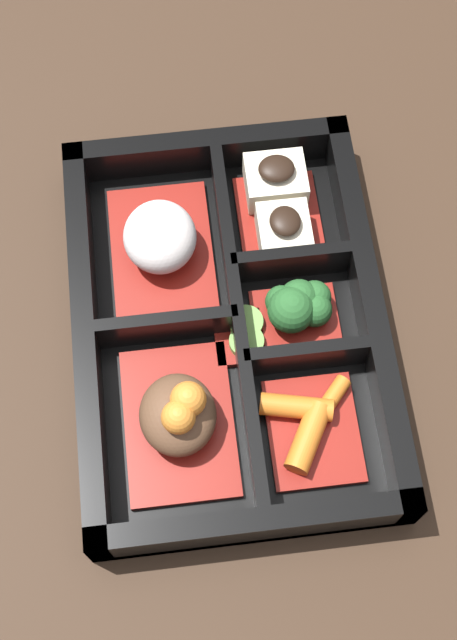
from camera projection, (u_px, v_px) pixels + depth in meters
The scene contains 9 objects.
ground_plane at pixel (228, 335), 0.59m from camera, with size 3.00×3.00×0.00m, color #382619.
bento_base at pixel (228, 332), 0.59m from camera, with size 0.27×0.20×0.01m.
bento_rim at pixel (232, 323), 0.57m from camera, with size 0.27×0.20×0.04m.
bowl_stew at pixel (179, 415), 0.54m from camera, with size 0.10×0.07×0.05m.
bowl_rice at pixel (160, 241), 0.59m from camera, with size 0.10×0.07×0.04m.
bowl_carrots at pixel (310, 425), 0.55m from camera, with size 0.07×0.06×0.02m.
bowl_greens at pixel (298, 306), 0.57m from camera, with size 0.05×0.06×0.04m.
bowl_tofu at pixel (279, 206), 0.60m from camera, with size 0.08×0.06×0.04m.
bowl_pickles at pixel (243, 336), 0.57m from camera, with size 0.04×0.03×0.01m.
Camera 1 is at (-0.22, 0.03, 0.55)m, focal length 50.00 mm.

